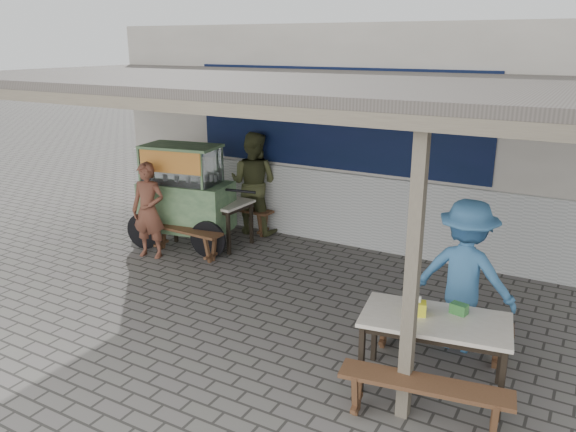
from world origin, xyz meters
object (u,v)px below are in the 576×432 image
(bench_right_wall, at_px, (439,327))
(donation_box, at_px, (459,309))
(vendor_cart, at_px, (185,192))
(table_left, at_px, (212,204))
(bench_left_wall, at_px, (238,213))
(condiment_bowl, at_px, (205,194))
(tissue_box, at_px, (419,308))
(patron_right_table, at_px, (465,276))
(patron_street_side, at_px, (149,211))
(condiment_jar, at_px, (224,198))
(bench_left_street, at_px, (185,235))
(table_right, at_px, (435,326))
(patron_wall_side, at_px, (253,183))
(bench_right_street, at_px, (424,393))

(bench_right_wall, bearing_deg, donation_box, -66.94)
(vendor_cart, bearing_deg, table_left, 36.04)
(bench_left_wall, bearing_deg, condiment_bowl, -116.69)
(bench_left_wall, relative_size, tissue_box, 10.52)
(patron_right_table, bearing_deg, patron_street_side, -1.99)
(patron_right_table, xyz_separation_m, condiment_jar, (-4.19, 1.45, -0.05))
(table_left, relative_size, condiment_jar, 15.10)
(condiment_bowl, bearing_deg, vendor_cart, -94.52)
(donation_box, bearing_deg, bench_left_street, 162.52)
(vendor_cart, bearing_deg, tissue_box, -33.33)
(table_left, relative_size, table_right, 0.87)
(bench_right_wall, xyz_separation_m, condiment_bowl, (-4.49, 1.86, 0.44))
(table_left, distance_m, table_right, 4.90)
(patron_right_table, distance_m, tissue_box, 0.97)
(bench_left_street, height_order, vendor_cart, vendor_cart)
(table_right, bearing_deg, patron_wall_side, 133.20)
(table_left, bearing_deg, condiment_jar, 20.59)
(bench_right_wall, distance_m, patron_right_table, 0.61)
(table_left, xyz_separation_m, bench_left_wall, (0.03, 0.70, -0.34))
(bench_right_street, xyz_separation_m, condiment_jar, (-4.23, 3.00, 0.45))
(bench_left_street, bearing_deg, table_left, 90.00)
(patron_right_table, relative_size, tissue_box, 13.07)
(vendor_cart, distance_m, condiment_bowl, 0.49)
(bench_right_wall, bearing_deg, table_right, -90.00)
(patron_wall_side, height_order, condiment_jar, patron_wall_side)
(table_left, bearing_deg, condiment_bowl, 152.28)
(donation_box, height_order, condiment_jar, donation_box)
(donation_box, relative_size, condiment_bowl, 0.74)
(table_left, xyz_separation_m, patron_wall_side, (0.30, 0.80, 0.22))
(table_left, distance_m, condiment_jar, 0.23)
(bench_left_street, bearing_deg, table_right, -17.78)
(patron_street_side, relative_size, condiment_jar, 17.73)
(patron_wall_side, bearing_deg, condiment_bowl, 40.79)
(bench_right_wall, xyz_separation_m, donation_box, (0.26, -0.42, 0.46))
(bench_right_street, xyz_separation_m, bench_right_wall, (-0.20, 1.23, 0.00))
(patron_right_table, bearing_deg, condiment_bowl, -15.67)
(bench_left_street, bearing_deg, vendor_cart, 127.90)
(bench_left_wall, height_order, tissue_box, tissue_box)
(vendor_cart, relative_size, donation_box, 13.15)
(patron_wall_side, height_order, patron_right_table, patron_wall_side)
(bench_right_wall, relative_size, patron_wall_side, 0.84)
(table_left, height_order, patron_right_table, patron_right_table)
(bench_left_wall, relative_size, table_right, 0.92)
(bench_left_wall, xyz_separation_m, table_right, (4.29, -3.02, 0.34))
(bench_left_wall, bearing_deg, patron_right_table, -23.05)
(bench_left_street, distance_m, donation_box, 4.76)
(bench_left_street, distance_m, tissue_box, 4.52)
(bench_left_street, distance_m, vendor_cart, 0.75)
(table_left, relative_size, bench_left_street, 0.94)
(bench_left_wall, distance_m, vendor_cart, 1.21)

